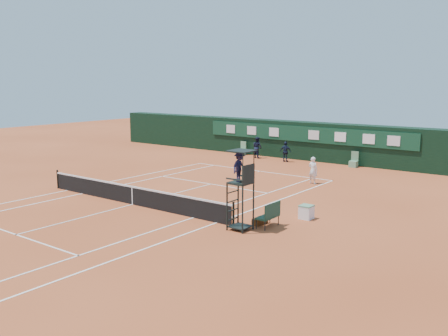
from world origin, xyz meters
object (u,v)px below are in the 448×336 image
(player_bench, at_px, (270,214))
(cooler, at_px, (306,212))
(umpire_chair, at_px, (240,173))
(player, at_px, (313,170))
(tennis_net, at_px, (132,195))

(player_bench, bearing_deg, cooler, 73.74)
(umpire_chair, bearing_deg, player, 100.84)
(umpire_chair, distance_m, player_bench, 2.30)
(cooler, bearing_deg, player_bench, -106.26)
(tennis_net, xyz_separation_m, player_bench, (7.72, 0.85, 0.09))
(tennis_net, bearing_deg, cooler, 19.79)
(tennis_net, xyz_separation_m, player, (4.89, 10.30, 0.33))
(tennis_net, relative_size, player_bench, 10.75)
(cooler, bearing_deg, tennis_net, -160.21)
(tennis_net, height_order, cooler, tennis_net)
(umpire_chair, height_order, player, umpire_chair)
(cooler, bearing_deg, player, 115.34)
(player_bench, height_order, cooler, player_bench)
(umpire_chair, bearing_deg, tennis_net, 178.18)
(player_bench, height_order, player, player)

